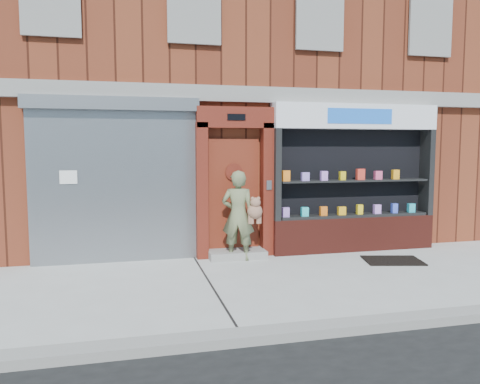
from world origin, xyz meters
name	(u,v)px	position (x,y,z in m)	size (l,w,h in m)	color
ground	(306,279)	(0.00, 0.00, 0.00)	(80.00, 80.00, 0.00)	#9E9E99
curb	(374,324)	(0.00, -2.15, 0.06)	(60.00, 0.30, 0.12)	gray
building	(227,80)	(0.00, 5.99, 4.00)	(12.00, 8.16, 8.00)	#612616
shutter_bay	(115,170)	(-3.00, 1.93, 1.72)	(3.10, 0.30, 3.04)	gray
red_door_bay	(235,182)	(-0.75, 1.86, 1.46)	(1.52, 0.58, 2.90)	#52160E
pharmacy_bay	(353,184)	(1.75, 1.81, 1.37)	(3.50, 0.41, 3.00)	#5A1D15
woman	(239,215)	(-0.74, 1.54, 0.86)	(0.81, 0.60, 1.70)	#676F49
doormat	(393,260)	(2.04, 0.74, 0.01)	(1.04, 0.73, 0.03)	black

